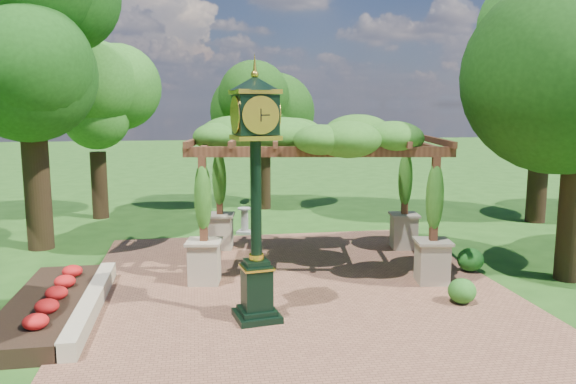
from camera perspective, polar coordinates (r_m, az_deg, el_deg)
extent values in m
plane|color=#1E4714|center=(12.56, 1.91, -11.73)|extent=(120.00, 120.00, 0.00)
cube|color=brown|center=(13.48, 1.06, -10.18)|extent=(10.00, 12.00, 0.04)
cube|color=#C6B793|center=(12.95, -19.32, -10.67)|extent=(0.35, 5.00, 0.40)
cube|color=red|center=(13.14, -23.25, -10.70)|extent=(1.50, 5.00, 0.36)
cube|color=black|center=(11.88, -3.17, -12.44)|extent=(1.01, 1.01, 0.13)
cube|color=black|center=(11.68, -3.20, -9.72)|extent=(0.63, 0.63, 0.99)
cube|color=gold|center=(11.54, -3.22, -7.64)|extent=(0.71, 0.71, 0.04)
cylinder|color=black|center=(11.22, -3.28, -0.62)|extent=(0.25, 0.25, 2.53)
cube|color=black|center=(11.07, -3.36, 7.84)|extent=(0.88, 0.88, 0.77)
cylinder|color=white|center=(10.69, -2.79, 7.81)|extent=(0.66, 0.14, 0.66)
cone|color=black|center=(11.08, -3.38, 10.97)|extent=(1.14, 1.14, 0.28)
sphere|color=gold|center=(11.08, -3.39, 11.83)|extent=(0.15, 0.15, 0.15)
cube|color=tan|center=(14.15, -8.48, -7.11)|extent=(0.84, 0.84, 1.02)
cube|color=brown|center=(13.79, -8.63, -0.66)|extent=(0.21, 0.21, 2.09)
cube|color=tan|center=(14.47, 14.43, -6.93)|extent=(0.84, 0.84, 1.02)
cube|color=brown|center=(14.12, 14.68, -0.63)|extent=(0.21, 0.21, 2.09)
cube|color=tan|center=(17.40, -6.90, -4.04)|extent=(0.84, 0.84, 1.02)
cube|color=brown|center=(17.12, -7.00, 1.22)|extent=(0.21, 0.21, 2.09)
cube|color=tan|center=(17.67, 11.67, -3.97)|extent=(0.84, 0.84, 1.02)
cube|color=brown|center=(17.38, 11.84, 1.21)|extent=(0.21, 0.21, 2.09)
cube|color=brown|center=(13.53, 3.20, 4.09)|extent=(6.50, 1.21, 0.25)
cube|color=brown|center=(16.91, 2.52, 5.05)|extent=(6.50, 1.21, 0.25)
ellipsoid|color=#2D631C|center=(15.20, 2.83, 5.77)|extent=(7.12, 5.07, 1.13)
cube|color=gray|center=(19.58, -4.41, -4.07)|extent=(0.64, 0.64, 0.09)
cylinder|color=gray|center=(19.49, -4.43, -2.91)|extent=(0.32, 0.32, 0.81)
cylinder|color=gray|center=(19.41, -4.44, -1.68)|extent=(0.60, 0.60, 0.05)
ellipsoid|color=#26631C|center=(13.24, 17.26, -9.58)|extent=(0.74, 0.74, 0.56)
ellipsoid|color=#1B5919|center=(15.74, 18.04, -6.56)|extent=(0.87, 0.87, 0.62)
ellipsoid|color=#2B611C|center=(19.03, 11.50, -3.72)|extent=(0.65, 0.65, 0.58)
cylinder|color=#352415|center=(18.76, -24.10, 0.32)|extent=(0.77, 0.77, 3.76)
ellipsoid|color=#164210|center=(18.74, -25.07, 15.15)|extent=(4.37, 4.37, 5.94)
cylinder|color=#312013|center=(23.12, -18.61, 0.66)|extent=(0.62, 0.62, 2.61)
ellipsoid|color=#2A631C|center=(22.91, -19.03, 9.00)|extent=(3.22, 3.22, 4.11)
cylinder|color=#322214|center=(23.98, -2.45, 1.08)|extent=(0.56, 0.56, 2.34)
ellipsoid|color=#183D0F|center=(23.76, -2.50, 8.31)|extent=(3.11, 3.11, 3.70)
cylinder|color=#311F13|center=(23.12, 24.05, 1.50)|extent=(0.72, 0.72, 3.53)
ellipsoid|color=#27611B|center=(23.05, 24.77, 12.78)|extent=(4.60, 4.60, 5.57)
cylinder|color=#332514|center=(15.83, 26.91, -2.43)|extent=(0.69, 0.69, 3.16)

